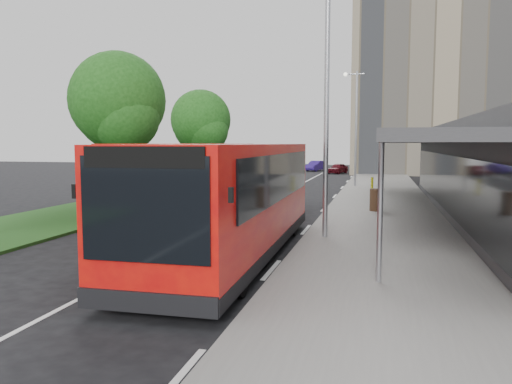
% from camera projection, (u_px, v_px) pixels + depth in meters
% --- Properties ---
extents(ground, '(120.00, 120.00, 0.00)m').
position_uv_depth(ground, '(179.00, 247.00, 15.19)').
color(ground, black).
rests_on(ground, ground).
extents(pavement, '(5.00, 80.00, 0.15)m').
position_uv_depth(pavement, '(381.00, 190.00, 33.06)').
color(pavement, slate).
rests_on(pavement, ground).
extents(grass_verge, '(5.00, 80.00, 0.10)m').
position_uv_depth(grass_verge, '(197.00, 186.00, 36.18)').
color(grass_verge, '#1E4E19').
rests_on(grass_verge, ground).
extents(lane_centre_line, '(0.12, 70.00, 0.01)m').
position_uv_depth(lane_centre_line, '(277.00, 196.00, 29.67)').
color(lane_centre_line, silver).
rests_on(lane_centre_line, ground).
extents(kerb_dashes, '(0.12, 56.00, 0.01)m').
position_uv_depth(kerb_dashes, '(339.00, 191.00, 32.75)').
color(kerb_dashes, silver).
rests_on(kerb_dashes, ground).
extents(office_block, '(22.00, 12.00, 18.00)m').
position_uv_depth(office_block, '(462.00, 87.00, 51.52)').
color(office_block, gray).
rests_on(office_block, ground).
extents(station_building, '(7.70, 26.00, 4.00)m').
position_uv_depth(station_building, '(507.00, 171.00, 20.11)').
color(station_building, '#303032').
rests_on(station_building, ground).
extents(tree_mid, '(4.81, 4.81, 7.74)m').
position_uv_depth(tree_mid, '(118.00, 107.00, 25.12)').
color(tree_mid, black).
rests_on(tree_mid, ground).
extents(tree_far, '(4.44, 4.44, 7.08)m').
position_uv_depth(tree_far, '(201.00, 124.00, 36.76)').
color(tree_far, black).
rests_on(tree_far, ground).
extents(lamp_post_near, '(1.44, 0.28, 8.00)m').
position_uv_depth(lamp_post_near, '(324.00, 93.00, 15.67)').
color(lamp_post_near, '#96989E').
rests_on(lamp_post_near, pavement).
extents(lamp_post_far, '(1.44, 0.28, 8.00)m').
position_uv_depth(lamp_post_far, '(355.00, 121.00, 34.99)').
color(lamp_post_far, '#96989E').
rests_on(lamp_post_far, pavement).
extents(bus_main, '(3.00, 11.11, 3.13)m').
position_uv_depth(bus_main, '(233.00, 199.00, 13.81)').
color(bus_main, red).
rests_on(bus_main, ground).
extents(bus_second, '(3.77, 11.29, 3.14)m').
position_uv_depth(bus_second, '(195.00, 185.00, 18.69)').
color(bus_second, red).
rests_on(bus_second, ground).
extents(litter_bin, '(0.67, 0.67, 0.98)m').
position_uv_depth(litter_bin, '(376.00, 200.00, 22.21)').
color(litter_bin, '#3B2618').
rests_on(litter_bin, pavement).
extents(bollard, '(0.20, 0.20, 0.96)m').
position_uv_depth(bollard, '(372.00, 185.00, 30.32)').
color(bollard, '#F2EF0C').
rests_on(bollard, pavement).
extents(car_near, '(2.21, 3.40, 1.08)m').
position_uv_depth(car_near, '(338.00, 168.00, 52.22)').
color(car_near, '#530B15').
rests_on(car_near, ground).
extents(car_far, '(2.25, 3.74, 1.16)m').
position_uv_depth(car_far, '(316.00, 166.00, 56.90)').
color(car_far, navy).
rests_on(car_far, ground).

